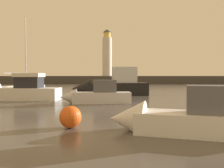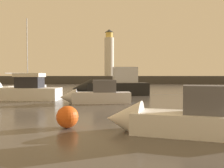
{
  "view_description": "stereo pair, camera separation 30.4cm",
  "coord_description": "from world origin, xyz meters",
  "px_view_note": "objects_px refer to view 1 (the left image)",
  "views": [
    {
      "loc": [
        0.23,
        -0.83,
        2.6
      ],
      "look_at": [
        0.26,
        19.87,
        1.76
      ],
      "focal_mm": 38.38,
      "sensor_mm": 36.0,
      "label": 1
    },
    {
      "loc": [
        0.54,
        -0.83,
        2.6
      ],
      "look_at": [
        0.26,
        19.87,
        1.76
      ],
      "focal_mm": 38.38,
      "sensor_mm": 36.0,
      "label": 2
    }
  ],
  "objects_px": {
    "sailboat_moored": "(22,89)",
    "motorboat_2": "(174,119)",
    "motorboat_0": "(94,95)",
    "motorboat_3": "(13,91)",
    "motorboat_1": "(109,86)",
    "mooring_buoy": "(70,117)",
    "lighthouse": "(107,54)"
  },
  "relations": [
    {
      "from": "sailboat_moored",
      "to": "motorboat_2",
      "type": "bearing_deg",
      "value": -56.16
    },
    {
      "from": "motorboat_2",
      "to": "motorboat_3",
      "type": "relative_size",
      "value": 0.74
    },
    {
      "from": "lighthouse",
      "to": "sailboat_moored",
      "type": "distance_m",
      "value": 36.99
    },
    {
      "from": "lighthouse",
      "to": "motorboat_1",
      "type": "xyz_separation_m",
      "value": [
        1.08,
        -38.05,
        -7.18
      ]
    },
    {
      "from": "motorboat_1",
      "to": "motorboat_2",
      "type": "bearing_deg",
      "value": -80.89
    },
    {
      "from": "motorboat_1",
      "to": "motorboat_2",
      "type": "distance_m",
      "value": 19.24
    },
    {
      "from": "motorboat_0",
      "to": "motorboat_2",
      "type": "relative_size",
      "value": 0.97
    },
    {
      "from": "lighthouse",
      "to": "motorboat_1",
      "type": "relative_size",
      "value": 1.37
    },
    {
      "from": "sailboat_moored",
      "to": "mooring_buoy",
      "type": "xyz_separation_m",
      "value": [
        10.39,
        -21.57,
        -0.05
      ]
    },
    {
      "from": "lighthouse",
      "to": "mooring_buoy",
      "type": "distance_m",
      "value": 56.56
    },
    {
      "from": "motorboat_0",
      "to": "lighthouse",
      "type": "bearing_deg",
      "value": 89.72
    },
    {
      "from": "lighthouse",
      "to": "motorboat_2",
      "type": "height_order",
      "value": "lighthouse"
    },
    {
      "from": "motorboat_0",
      "to": "motorboat_1",
      "type": "distance_m",
      "value": 8.11
    },
    {
      "from": "motorboat_0",
      "to": "motorboat_3",
      "type": "relative_size",
      "value": 0.72
    },
    {
      "from": "lighthouse",
      "to": "motorboat_3",
      "type": "relative_size",
      "value": 1.47
    },
    {
      "from": "motorboat_1",
      "to": "sailboat_moored",
      "type": "xyz_separation_m",
      "value": [
        -12.1,
        3.61,
        -0.57
      ]
    },
    {
      "from": "mooring_buoy",
      "to": "motorboat_0",
      "type": "bearing_deg",
      "value": 87.68
    },
    {
      "from": "motorboat_1",
      "to": "motorboat_3",
      "type": "relative_size",
      "value": 1.07
    },
    {
      "from": "motorboat_2",
      "to": "motorboat_3",
      "type": "height_order",
      "value": "motorboat_3"
    },
    {
      "from": "motorboat_0",
      "to": "motorboat_1",
      "type": "xyz_separation_m",
      "value": [
        1.31,
        7.99,
        0.45
      ]
    },
    {
      "from": "motorboat_0",
      "to": "motorboat_1",
      "type": "bearing_deg",
      "value": 80.7
    },
    {
      "from": "lighthouse",
      "to": "motorboat_1",
      "type": "distance_m",
      "value": 38.74
    },
    {
      "from": "lighthouse",
      "to": "motorboat_3",
      "type": "height_order",
      "value": "lighthouse"
    },
    {
      "from": "motorboat_2",
      "to": "mooring_buoy",
      "type": "relative_size",
      "value": 6.17
    },
    {
      "from": "sailboat_moored",
      "to": "motorboat_0",
      "type": "bearing_deg",
      "value": -47.04
    },
    {
      "from": "motorboat_0",
      "to": "motorboat_2",
      "type": "bearing_deg",
      "value": -68.4
    },
    {
      "from": "lighthouse",
      "to": "motorboat_0",
      "type": "bearing_deg",
      "value": -90.28
    },
    {
      "from": "lighthouse",
      "to": "motorboat_2",
      "type": "bearing_deg",
      "value": -85.86
    },
    {
      "from": "motorboat_2",
      "to": "sailboat_moored",
      "type": "bearing_deg",
      "value": 123.84
    },
    {
      "from": "lighthouse",
      "to": "motorboat_2",
      "type": "distance_m",
      "value": 57.7
    },
    {
      "from": "lighthouse",
      "to": "sailboat_moored",
      "type": "relative_size",
      "value": 1.25
    },
    {
      "from": "sailboat_moored",
      "to": "motorboat_1",
      "type": "bearing_deg",
      "value": -16.59
    }
  ]
}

